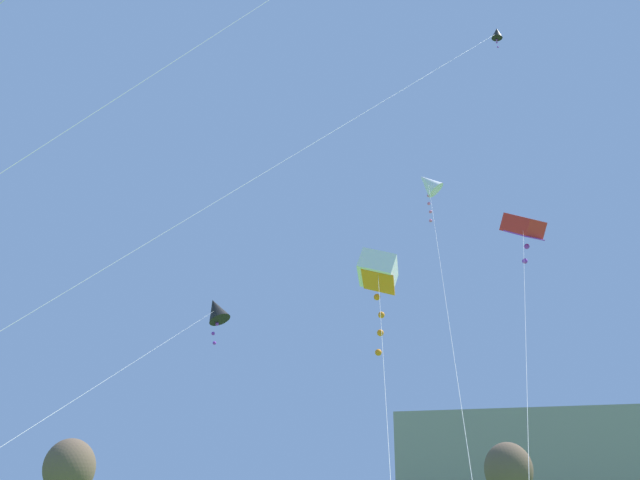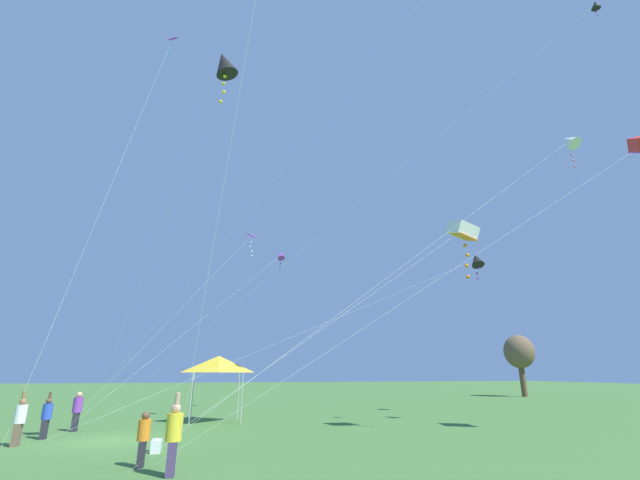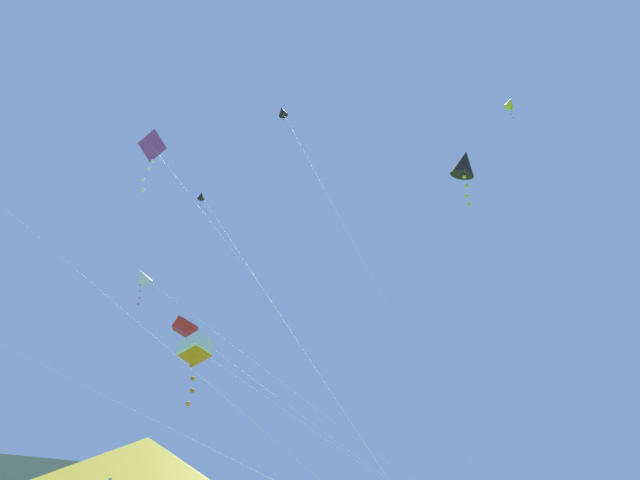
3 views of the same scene
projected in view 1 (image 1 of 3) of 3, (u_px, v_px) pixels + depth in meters
The scene contains 8 objects.
distant_building at pixel (609, 471), 65.52m from camera, with size 37.84×11.17×10.70m, color gray.
tree_far_centre at pixel (69, 469), 47.70m from camera, with size 3.43×3.43×6.92m.
tree_far_left at pixel (509, 471), 50.19m from camera, with size 3.39×3.39×6.85m.
kite_black_diamond_2 at pixel (495, 35), 29.84m from camera, with size 10.03×24.65×22.01m.
kite_white_diamond_3 at pixel (428, 184), 28.75m from camera, with size 3.90×21.53×15.90m.
kite_white_box_4 at pixel (378, 273), 20.72m from camera, with size 3.80×14.77×10.09m.
kite_red_box_5 at pixel (523, 227), 27.80m from camera, with size 1.84×22.06×13.89m.
kite_black_diamond_7 at pixel (216, 310), 28.90m from camera, with size 5.48×25.09×11.13m.
Camera 1 is at (6.63, -4.00, 3.37)m, focal length 40.00 mm.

